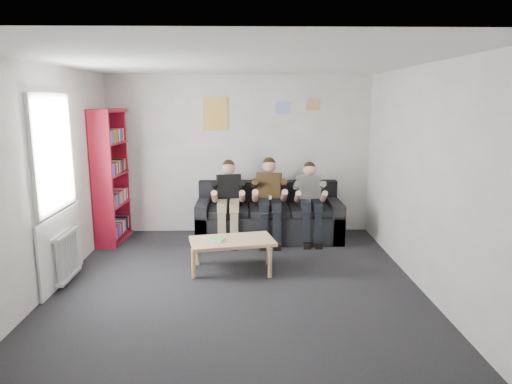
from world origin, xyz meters
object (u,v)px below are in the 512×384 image
at_px(bookshelf, 111,176).
at_px(person_right, 310,202).
at_px(coffee_table, 232,243).
at_px(person_left, 229,201).
at_px(person_middle, 269,200).
at_px(sofa, 269,219).

xyz_separation_m(bookshelf, person_right, (3.21, -0.12, -0.41)).
height_order(coffee_table, person_right, person_right).
relative_size(person_left, person_middle, 0.97).
height_order(person_middle, person_right, person_middle).
bearing_deg(person_middle, person_left, -170.93).
bearing_deg(sofa, person_right, -17.18).
bearing_deg(sofa, coffee_table, -110.40).
relative_size(sofa, person_right, 1.83).
height_order(sofa, person_right, person_right).
relative_size(person_middle, person_right, 1.06).
xyz_separation_m(sofa, bookshelf, (-2.55, -0.08, 0.74)).
distance_m(coffee_table, person_middle, 1.46).
bearing_deg(person_right, person_left, 174.70).
xyz_separation_m(sofa, coffee_table, (-0.57, -1.52, 0.06)).
relative_size(coffee_table, person_right, 0.85).
relative_size(coffee_table, person_middle, 0.81).
bearing_deg(person_middle, coffee_table, -104.03).
bearing_deg(bookshelf, person_middle, 1.97).
distance_m(person_middle, person_right, 0.66).
bearing_deg(coffee_table, sofa, 69.60).
distance_m(bookshelf, person_left, 1.94).
height_order(sofa, person_left, person_left).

